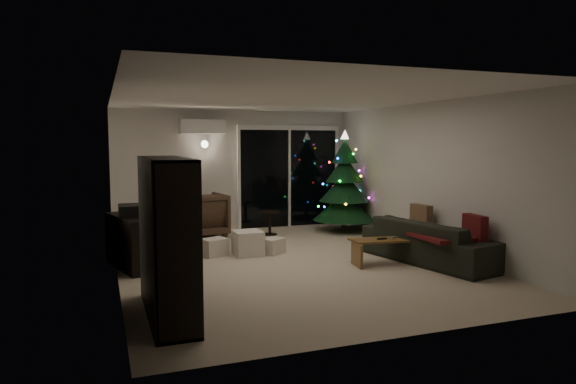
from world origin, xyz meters
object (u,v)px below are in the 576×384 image
Objects in this scene: armchair at (200,215)px; coffee_table at (390,251)px; sofa at (432,241)px; christmas_tree at (344,181)px; media_cabinet at (134,242)px; bookshelf at (147,239)px.

armchair is 0.79× the size of coffee_table.
sofa is 1.08× the size of christmas_tree.
armchair reaches higher than coffee_table.
armchair is at bearing 173.08° from christmas_tree.
media_cabinet is 0.55× the size of sofa.
christmas_tree is at bearing 165.74° from armchair.
bookshelf is at bearing 65.51° from armchair.
coffee_table is at bearing 118.83° from armchair.
bookshelf reaches higher than media_cabinet.
armchair is 4.43m from sofa.
bookshelf is 1.77× the size of armchair.
armchair is 0.46× the size of christmas_tree.
christmas_tree reaches higher than coffee_table.
armchair is (1.36, 2.10, 0.05)m from media_cabinet.
media_cabinet is at bearing 110.39° from bookshelf.
armchair reaches higher than media_cabinet.
christmas_tree is (4.28, 1.74, 0.65)m from media_cabinet.
armchair is 3.92m from coffee_table.
sofa is (2.94, -3.31, -0.10)m from armchair.
sofa is at bearing 124.25° from armchair.
coffee_table is at bearing -31.25° from media_cabinet.
bookshelf is at bearing -153.02° from coffee_table.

